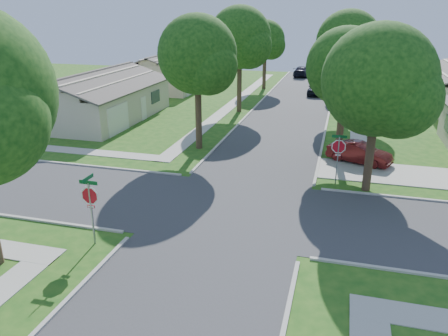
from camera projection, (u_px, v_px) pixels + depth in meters
ground at (233, 209)px, 21.18m from camera, size 100.00×100.00×0.00m
road_ns at (233, 209)px, 21.18m from camera, size 7.00×100.00×0.02m
sidewalk_ne at (357, 107)px, 43.22m from camera, size 1.20×40.00×0.04m
sidewalk_nw at (237, 100)px, 46.25m from camera, size 1.20×40.00×0.04m
driveway at (392, 174)px, 25.65m from camera, size 8.80×3.60×0.05m
stop_sign_sw at (90, 199)px, 17.39m from camera, size 1.05×0.80×2.98m
stop_sign_ne at (338, 149)px, 23.58m from camera, size 1.05×0.80×2.98m
tree_e_near at (347, 71)px, 26.23m from camera, size 4.97×4.80×8.28m
tree_e_mid at (349, 45)px, 36.89m from camera, size 5.59×5.40×9.21m
tree_e_far at (349, 39)px, 48.77m from camera, size 5.17×5.00×8.72m
tree_w_near at (198, 58)px, 28.40m from camera, size 5.38×5.20×8.97m
tree_w_mid at (241, 40)px, 39.14m from camera, size 5.80×5.60×9.56m
tree_w_far at (266, 42)px, 51.26m from camera, size 4.76×4.60×8.04m
tree_ne_corner at (379, 86)px, 21.50m from camera, size 5.80×5.60×8.66m
house_nw_near at (98, 101)px, 38.21m from camera, size 8.42×13.60×4.23m
house_nw_far at (171, 75)px, 53.61m from camera, size 8.42×13.60×4.23m
car_driveway at (359, 153)px, 27.36m from camera, size 4.18×2.76×1.30m
car_curb_east at (317, 88)px, 49.20m from camera, size 2.15×4.69×1.56m
car_curb_west at (303, 71)px, 62.67m from camera, size 2.55×5.17×1.45m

